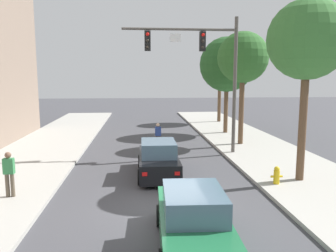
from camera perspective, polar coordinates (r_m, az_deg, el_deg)
name	(u,v)px	position (r m, az deg, el deg)	size (l,w,h in m)	color
ground_plane	(163,212)	(11.46, -0.79, -14.36)	(120.00, 120.00, 0.00)	#424247
traffic_signal_mast	(204,60)	(18.81, 6.13, 11.07)	(6.31, 0.38, 7.50)	#514C47
car_lead_black	(158,160)	(15.19, -1.65, -5.75)	(1.87, 4.26, 1.60)	black
car_following_green	(193,221)	(9.05, 4.24, -15.82)	(1.95, 4.29, 1.60)	#1E663D
pedestrian_sidewalk_left_walker	(9,172)	(13.34, -25.37, -7.07)	(0.36, 0.22, 1.64)	brown
pedestrian_crossing_road	(158,135)	(20.49, -1.70, -1.52)	(0.36, 0.22, 1.64)	brown
fire_hydrant	(277,175)	(14.32, 17.96, -7.94)	(0.48, 0.24, 0.72)	gold
street_tree_nearest	(307,41)	(14.78, 22.60, 13.22)	(3.20, 3.20, 7.34)	brown
street_tree_second	(243,58)	(21.83, 12.61, 11.20)	(3.19, 3.19, 7.07)	brown
street_tree_third	(227,65)	(26.10, 9.98, 10.22)	(4.13, 4.13, 7.26)	brown
street_tree_farthest	(220,66)	(32.60, 8.83, 10.03)	(3.44, 3.44, 7.04)	brown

